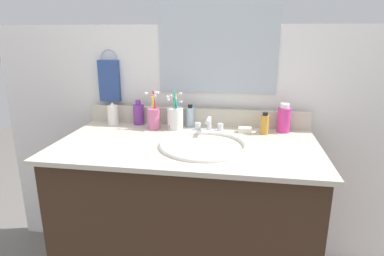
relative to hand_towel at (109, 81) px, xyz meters
The scene contains 17 objects.
vanity_cabinet 0.85m from the hand_towel, 33.56° to the right, with size 1.11×0.56×0.77m, color #382316.
countertop 0.62m from the hand_towel, 33.56° to the right, with size 1.15×0.61×0.02m, color beige.
backsplash 0.51m from the hand_towel, ahead, with size 1.15×0.02×0.09m, color beige.
back_wall 0.60m from the hand_towel, ahead, with size 2.25×0.04×1.30m, color white.
mirror_panel 0.62m from the hand_towel, ahead, with size 0.60×0.01×0.56m, color #B2BCC6.
towel_ring 0.12m from the hand_towel, 90.00° to the left, with size 0.10×0.10×0.01m, color silver.
hand_towel is the anchor object (origin of this frame).
sink_basin 0.70m from the hand_towel, 31.95° to the right, with size 0.39×0.39×0.11m.
faucet 0.61m from the hand_towel, 15.42° to the right, with size 0.16×0.10×0.08m.
bottle_cream_purple 0.24m from the hand_towel, 16.74° to the right, with size 0.06×0.06×0.13m.
bottle_soap_pink 0.93m from the hand_towel, ahead, with size 0.06×0.06×0.14m.
bottle_oil_amber 0.85m from the hand_towel, ahead, with size 0.04×0.04×0.11m.
bottle_gel_clear 0.48m from the hand_towel, ahead, with size 0.05×0.05×0.11m.
bottle_lotion_white 0.19m from the hand_towel, 63.29° to the right, with size 0.05×0.05×0.12m.
cup_pink 0.34m from the hand_towel, 24.17° to the right, with size 0.07×0.08×0.20m.
cup_white_ceramic 0.43m from the hand_towel, 15.89° to the right, with size 0.08×0.08×0.20m.
soap_bar 0.77m from the hand_towel, ahead, with size 0.06×0.04×0.02m, color white.
Camera 1 is at (0.24, -1.34, 1.26)m, focal length 30.41 mm.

